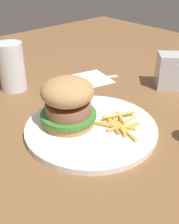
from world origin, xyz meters
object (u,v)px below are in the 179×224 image
plate (90,127)px  napkin_dispenser (174,71)px  drink_glass (12,69)px  napkin (90,79)px  sandwich (68,102)px  fries_pile (119,124)px  fork (89,78)px

plate → napkin_dispenser: bearing=90.8°
napkin_dispenser → drink_glass: bearing=-175.4°
napkin → sandwich: bearing=-51.9°
fries_pile → napkin: fries_pile is taller
drink_glass → sandwich: bearing=-2.5°
sandwich → napkin: bearing=128.1°
plate → sandwich: (-0.03, -0.03, 0.06)m
sandwich → fork: (-0.16, 0.20, -0.06)m
sandwich → fork: bearing=128.4°
plate → sandwich: sandwich is taller
plate → fries_pile: bearing=43.3°
plate → fork: (-0.19, 0.17, -0.00)m
sandwich → drink_glass: 0.25m
fries_pile → napkin_dispenser: size_ratio=1.16×
fries_pile → fork: 0.27m
napkin_dispenser → fork: bearing=170.8°
plate → fork: plate is taller
plate → sandwich: bearing=-139.2°
sandwich → napkin_dispenser: sandwich is taller
drink_glass → napkin_dispenser: drink_glass is taller
napkin → drink_glass: (-0.09, -0.19, 0.06)m
sandwich → napkin_dispenser: bearing=85.1°
fork → napkin_dispenser: size_ratio=1.79×
sandwich → fork: sandwich is taller
fries_pile → drink_glass: 0.33m
sandwich → fries_pile: size_ratio=1.08×
plate → napkin: (-0.19, 0.17, -0.01)m
drink_glass → plate: bearing=3.6°
plate → drink_glass: bearing=-176.4°
plate → fries_pile: size_ratio=2.56×
fries_pile → napkin: 0.27m
drink_glass → napkin_dispenser: size_ratio=1.37×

